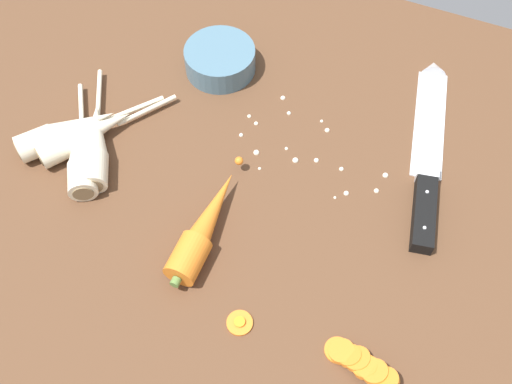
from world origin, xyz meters
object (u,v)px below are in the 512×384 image
whole_carrot (204,228)px  prep_bowl (220,59)px  chefs_knife (429,143)px  carrot_slice_stray_near (240,322)px  carrot_slice_stack (360,363)px  parsnip_mid_left (82,154)px  parsnip_front (95,144)px  parsnip_mid_right (85,135)px  parsnip_back (67,132)px

whole_carrot → prep_bowl: whole_carrot is taller
chefs_knife → carrot_slice_stray_near: size_ratio=10.80×
whole_carrot → carrot_slice_stack: whole_carrot is taller
parsnip_mid_left → prep_bowl: (10.16, 24.00, 0.17)cm
parsnip_front → parsnip_mid_right: bearing=157.2°
parsnip_mid_right → carrot_slice_stack: bearing=-18.7°
parsnip_front → parsnip_back: same height
parsnip_front → carrot_slice_stack: size_ratio=2.20×
chefs_knife → prep_bowl: (-33.99, 2.05, 1.50)cm
parsnip_mid_right → parsnip_back: (-2.76, -0.49, -0.00)cm
chefs_knife → parsnip_back: parsnip_back is taller
parsnip_mid_left → parsnip_mid_right: bearing=112.8°
parsnip_back → carrot_slice_stack: parsnip_back is taller
chefs_knife → carrot_slice_stray_near: (-14.22, -35.15, -0.29)cm
parsnip_back → chefs_knife: bearing=21.9°
parsnip_mid_right → carrot_slice_stack: size_ratio=2.07×
parsnip_front → parsnip_back: bearing=175.5°
parsnip_mid_left → prep_bowl: bearing=67.1°
parsnip_back → prep_bowl: bearing=56.4°
parsnip_front → parsnip_back: size_ratio=1.09×
parsnip_mid_right → carrot_slice_stray_near: 35.26cm
parsnip_mid_left → carrot_slice_stack: (44.75, -12.48, -0.78)cm
parsnip_mid_right → prep_bowl: (11.46, 20.91, 0.17)cm
parsnip_mid_left → carrot_slice_stack: bearing=-15.6°
whole_carrot → parsnip_mid_right: (-22.14, 7.06, -0.12)cm
parsnip_front → prep_bowl: (9.39, 21.78, 0.17)cm
carrot_slice_stack → parsnip_mid_right: bearing=161.3°
carrot_slice_stack → parsnip_front: bearing=161.5°
parsnip_back → carrot_slice_stack: (48.80, -15.08, -0.78)cm
whole_carrot → carrot_slice_stack: 25.39cm
carrot_slice_stack → carrot_slice_stray_near: bearing=-177.2°
parsnip_front → parsnip_mid_left: (-0.77, -2.22, 0.00)cm
parsnip_mid_left → carrot_slice_stack: 46.46cm
whole_carrot → carrot_slice_stray_near: size_ratio=6.44×
carrot_slice_stack → prep_bowl: bearing=133.5°
parsnip_front → parsnip_mid_left: size_ratio=1.11×
parsnip_back → carrot_slice_stray_near: 37.52cm
parsnip_mid_right → carrot_slice_stray_near: (31.23, -16.29, -1.62)cm
parsnip_mid_left → parsnip_mid_right: size_ratio=0.96×
parsnip_front → whole_carrot: bearing=-17.1°
carrot_slice_stray_near → carrot_slice_stack: bearing=2.8°
parsnip_mid_left → parsnip_mid_right: same height
chefs_knife → carrot_slice_stray_near: 37.92cm
whole_carrot → parsnip_back: size_ratio=1.11×
whole_carrot → parsnip_mid_right: 23.24cm
carrot_slice_stray_near → prep_bowl: bearing=118.0°
whole_carrot → prep_bowl: bearing=110.9°
whole_carrot → parsnip_mid_left: bearing=169.2°
whole_carrot → chefs_knife: bearing=48.0°
prep_bowl → parsnip_back: bearing=-123.6°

